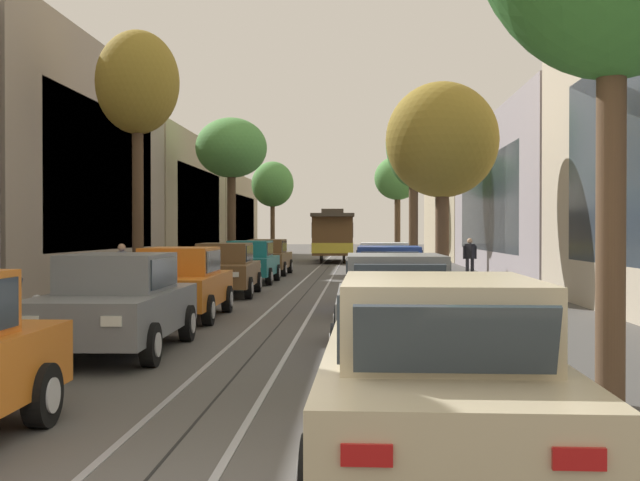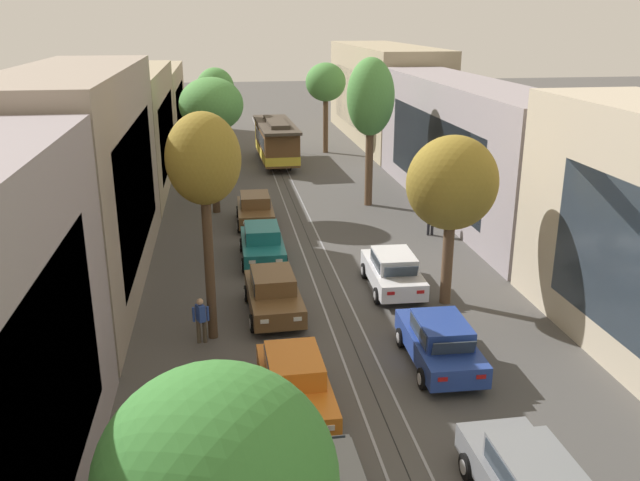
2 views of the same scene
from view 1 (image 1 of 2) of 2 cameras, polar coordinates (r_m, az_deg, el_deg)
The scene contains 24 objects.
ground_plane at distance 32.07m, azimuth -0.16°, elevation -2.80°, with size 169.45×169.45×0.00m, color #4C4947.
trolley_track_rails at distance 36.83m, azimuth 0.23°, elevation -2.34°, with size 1.14×75.78×0.01m.
building_facade_left at distance 39.00m, azimuth -14.44°, elevation 3.34°, with size 5.85×67.48×8.57m.
building_facade_right at distance 40.05m, azimuth 14.57°, elevation 3.40°, with size 5.64×67.48×8.06m.
parked_car_grey_second_left at distance 13.19m, azimuth -14.37°, elevation -4.33°, with size 2.06×4.39×1.58m.
parked_car_orange_mid_left at distance 18.01m, azimuth -10.06°, elevation -2.99°, with size 2.06×4.39×1.58m.
parked_car_brown_fourth_left at distance 24.23m, azimuth -6.87°, elevation -2.04°, with size 2.10×4.40×1.58m.
parked_car_teal_fifth_left at distance 29.91m, azimuth -5.05°, elevation -1.52°, with size 2.02×4.37×1.58m.
parked_car_brown_sixth_left at distance 35.51m, azimuth -3.79°, elevation -1.17°, with size 2.04×4.38×1.58m.
parked_car_beige_near_right at distance 6.48m, azimuth 8.44°, elevation -9.53°, with size 2.04×4.38×1.58m.
parked_car_grey_second_right at distance 12.63m, azimuth 5.38°, elevation -4.54°, with size 2.03×4.38×1.58m.
parked_car_blue_mid_right at distance 19.31m, azimuth 4.96°, elevation -2.73°, with size 2.06×4.39×1.58m.
parked_car_white_fourth_right at distance 25.49m, azimuth 4.65°, elevation -1.90°, with size 2.08×4.40×1.58m.
street_tree_kerb_left_second at distance 23.50m, azimuth -12.97°, elevation 10.73°, with size 2.37×2.18×7.65m.
street_tree_kerb_left_mid at distance 38.52m, azimuth -6.38°, elevation 6.51°, with size 3.42×3.67×7.38m.
street_tree_kerb_left_fourth at distance 54.64m, azimuth -3.42°, elevation 4.01°, with size 2.89×2.77×6.72m.
street_tree_kerb_right_second at distance 24.20m, azimuth 8.77°, elevation 7.04°, with size 3.38×2.79×6.42m.
street_tree_kerb_right_mid at distance 38.36m, azimuth 6.73°, elevation 6.83°, with size 2.66×2.60×8.32m.
street_tree_kerb_right_fourth at distance 54.18m, azimuth 5.58°, elevation 4.39°, with size 3.13×2.93×7.03m.
cable_car_trolley at distance 50.07m, azimuth 0.91°, elevation 0.36°, with size 2.82×9.17×3.28m.
motorcycle_with_rider at distance 5.74m, azimuth 4.28°, elevation -12.41°, with size 0.56×1.99×1.37m.
pedestrian_on_left_pavement at distance 32.36m, azimuth 10.70°, elevation -1.11°, with size 0.55×0.41×1.66m.
pedestrian_crossing_far at distance 22.93m, azimuth -14.04°, elevation -1.96°, with size 0.55×0.42×1.59m.
fire_hydrant at distance 14.72m, azimuth -19.67°, elevation -5.30°, with size 0.40×0.22×0.84m.
Camera 1 is at (1.66, -4.85, 1.95)m, focal length 44.58 mm.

